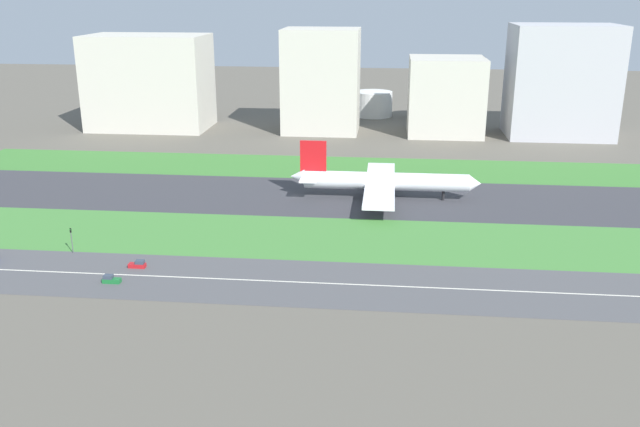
# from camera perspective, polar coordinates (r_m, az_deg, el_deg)

# --- Properties ---
(ground_plane) EXTENTS (800.00, 800.00, 0.00)m
(ground_plane) POSITION_cam_1_polar(r_m,az_deg,el_deg) (239.91, -2.11, 1.46)
(ground_plane) COLOR #5B564C
(runway) EXTENTS (280.00, 46.00, 0.10)m
(runway) POSITION_cam_1_polar(r_m,az_deg,el_deg) (239.89, -2.11, 1.47)
(runway) COLOR #38383D
(runway) RESTS_ON ground_plane
(grass_median_north) EXTENTS (280.00, 36.00, 0.10)m
(grass_median_north) POSITION_cam_1_polar(r_m,az_deg,el_deg) (279.06, -0.96, 3.90)
(grass_median_north) COLOR #3D7A33
(grass_median_north) RESTS_ON ground_plane
(grass_median_south) EXTENTS (280.00, 36.00, 0.10)m
(grass_median_south) POSITION_cam_1_polar(r_m,az_deg,el_deg) (201.46, -3.71, -1.89)
(grass_median_south) COLOR #427F38
(grass_median_south) RESTS_ON ground_plane
(highway) EXTENTS (280.00, 28.00, 0.10)m
(highway) POSITION_cam_1_polar(r_m,az_deg,el_deg) (172.29, -5.45, -5.55)
(highway) COLOR #4C4C4F
(highway) RESTS_ON ground_plane
(highway_centerline) EXTENTS (266.00, 0.50, 0.01)m
(highway_centerline) POSITION_cam_1_polar(r_m,az_deg,el_deg) (172.27, -5.45, -5.53)
(highway_centerline) COLOR silver
(highway_centerline) RESTS_ON highway
(airliner) EXTENTS (65.00, 56.00, 19.70)m
(airliner) POSITION_cam_1_polar(r_m,az_deg,el_deg) (236.00, 5.08, 2.69)
(airliner) COLOR white
(airliner) RESTS_ON runway
(car_1) EXTENTS (4.40, 1.80, 2.00)m
(car_1) POSITION_cam_1_polar(r_m,az_deg,el_deg) (177.54, -16.96, -5.26)
(car_1) COLOR #19662D
(car_1) RESTS_ON highway
(car_2) EXTENTS (4.40, 1.80, 2.00)m
(car_2) POSITION_cam_1_polar(r_m,az_deg,el_deg) (184.88, -14.87, -4.11)
(car_2) COLOR #B2191E
(car_2) RESTS_ON highway
(traffic_light) EXTENTS (0.36, 0.50, 7.20)m
(traffic_light) POSITION_cam_1_polar(r_m,az_deg,el_deg) (198.78, -19.92, -1.98)
(traffic_light) COLOR #4C4C51
(traffic_light) RESTS_ON highway
(terminal_building) EXTENTS (59.26, 36.21, 46.74)m
(terminal_building) POSITION_cam_1_polar(r_m,az_deg,el_deg) (365.48, -13.97, 10.54)
(terminal_building) COLOR beige
(terminal_building) RESTS_ON ground_plane
(hangar_building) EXTENTS (37.06, 30.71, 50.28)m
(hangar_building) POSITION_cam_1_polar(r_m,az_deg,el_deg) (345.92, 0.12, 10.95)
(hangar_building) COLOR beige
(hangar_building) RESTS_ON ground_plane
(office_tower) EXTENTS (36.08, 33.84, 37.07)m
(office_tower) POSITION_cam_1_polar(r_m,az_deg,el_deg) (346.18, 10.39, 9.56)
(office_tower) COLOR beige
(office_tower) RESTS_ON ground_plane
(cargo_warehouse) EXTENTS (48.80, 34.17, 52.77)m
(cargo_warehouse) POSITION_cam_1_polar(r_m,az_deg,el_deg) (353.46, 19.37, 10.30)
(cargo_warehouse) COLOR #B2B2B7
(cargo_warehouse) RESTS_ON ground_plane
(fuel_tank_west) EXTENTS (21.36, 21.36, 13.72)m
(fuel_tank_west) POSITION_cam_1_polar(r_m,az_deg,el_deg) (391.51, 4.42, 9.06)
(fuel_tank_west) COLOR silver
(fuel_tank_west) RESTS_ON ground_plane
(fuel_tank_centre) EXTENTS (16.90, 16.90, 12.08)m
(fuel_tank_centre) POSITION_cam_1_polar(r_m,az_deg,el_deg) (391.95, 8.53, 8.80)
(fuel_tank_centre) COLOR silver
(fuel_tank_centre) RESTS_ON ground_plane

